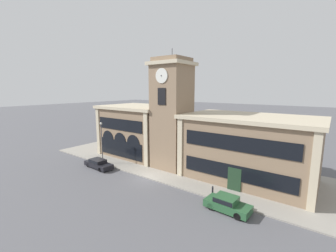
% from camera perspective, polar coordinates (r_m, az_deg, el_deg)
% --- Properties ---
extents(ground_plane, '(300.00, 300.00, 0.00)m').
position_cam_1_polar(ground_plane, '(29.55, -5.35, -13.21)').
color(ground_plane, '#56565B').
extents(sidewalk_kerb, '(43.65, 14.05, 0.15)m').
position_cam_1_polar(sidewalk_kerb, '(34.71, 2.52, -9.54)').
color(sidewalk_kerb, gray).
rests_on(sidewalk_kerb, ground_plane).
extents(clock_tower, '(5.27, 5.27, 16.73)m').
position_cam_1_polar(clock_tower, '(31.71, 1.00, 3.00)').
color(clock_tower, '#897056').
rests_on(clock_tower, ground_plane).
extents(town_hall_left_wing, '(12.44, 9.60, 8.52)m').
position_cam_1_polar(town_hall_left_wing, '(39.22, -7.26, -1.02)').
color(town_hall_left_wing, '#897056').
rests_on(town_hall_left_wing, ground_plane).
extents(town_hall_right_wing, '(15.94, 9.60, 8.11)m').
position_cam_1_polar(town_hall_right_wing, '(29.83, 19.72, -5.25)').
color(town_hall_right_wing, '#897056').
rests_on(town_hall_right_wing, ground_plane).
extents(parked_car_near, '(4.92, 2.00, 1.27)m').
position_cam_1_polar(parked_car_near, '(34.48, -17.27, -9.06)').
color(parked_car_near, black).
rests_on(parked_car_near, ground_plane).
extents(parked_car_mid, '(4.30, 2.05, 1.43)m').
position_cam_1_polar(parked_car_mid, '(22.93, 14.77, -18.47)').
color(parked_car_mid, '#285633').
rests_on(parked_car_mid, ground_plane).
extents(street_lamp, '(0.36, 0.36, 6.27)m').
position_cam_1_polar(street_lamp, '(35.16, -16.51, -2.67)').
color(street_lamp, '#4C4C51').
rests_on(street_lamp, sidewalk_kerb).
extents(bollard, '(0.18, 0.18, 1.06)m').
position_cam_1_polar(bollard, '(25.18, 11.25, -15.88)').
color(bollard, black).
rests_on(bollard, sidewalk_kerb).
extents(fire_hydrant, '(0.22, 0.22, 0.87)m').
position_cam_1_polar(fire_hydrant, '(24.80, 13.29, -16.63)').
color(fire_hydrant, red).
rests_on(fire_hydrant, sidewalk_kerb).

